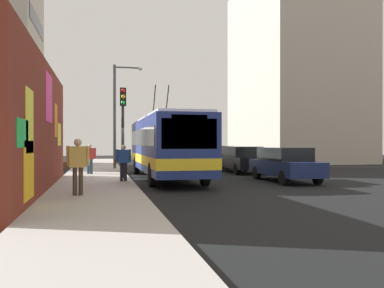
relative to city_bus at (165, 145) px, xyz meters
The scene contains 13 objects.
ground_plane 2.60m from the city_bus, 113.03° to the left, with size 80.00×80.00×0.00m, color black.
sidewalk_slab 3.85m from the city_bus, 102.69° to the left, with size 48.00×3.20×0.15m, color #ADA8A0.
graffiti_wall 7.40m from the city_bus, 135.70° to the left, with size 13.00×0.32×4.64m.
building_far_right 23.47m from the city_bus, 42.71° to the right, with size 13.57×9.22×17.33m.
city_bus is the anchor object (origin of this frame).
parked_car_navy 5.90m from the city_bus, 117.02° to the right, with size 4.72×1.79×1.58m.
parked_car_black 6.24m from the city_bus, 57.27° to the right, with size 4.89×1.92×1.58m.
parked_car_silver 10.19m from the city_bus, 30.81° to the right, with size 4.67×1.91×1.58m.
pedestrian_near_wall 8.07m from the city_bus, 151.05° to the left, with size 0.24×0.78×1.78m.
pedestrian_at_curb 3.38m from the city_bus, 137.92° to the left, with size 0.22×0.72×1.57m.
pedestrian_midblock 4.36m from the city_bus, 59.73° to the left, with size 0.22×0.72×1.58m.
traffic_light 2.68m from the city_bus, 114.39° to the left, with size 0.49×0.28×4.23m.
street_lamp 7.37m from the city_bus, 16.90° to the left, with size 0.44×1.89×6.69m.
Camera 1 is at (-19.81, 1.45, 1.80)m, focal length 38.95 mm.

